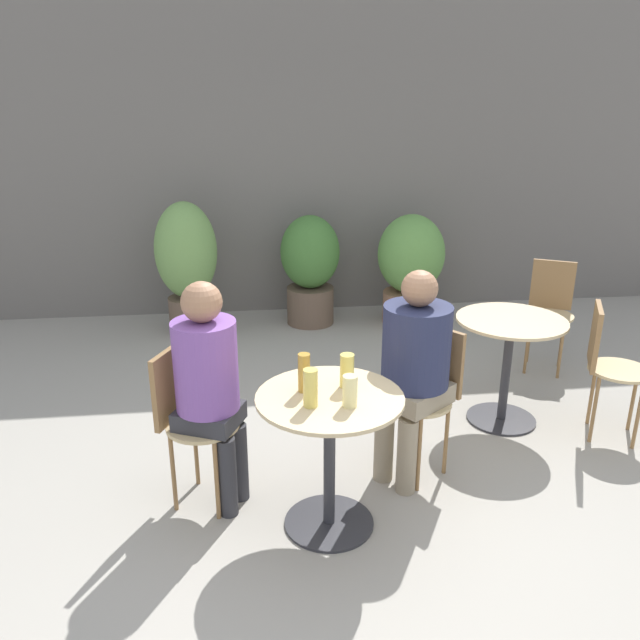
# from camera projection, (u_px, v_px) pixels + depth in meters

# --- Properties ---
(ground_plane) EXTENTS (20.00, 20.00, 0.00)m
(ground_plane) POSITION_uv_depth(u_px,v_px,m) (359.00, 534.00, 3.18)
(ground_plane) COLOR #9E998E
(storefront_wall) EXTENTS (10.00, 0.06, 3.00)m
(storefront_wall) POSITION_uv_depth(u_px,v_px,m) (296.00, 163.00, 6.12)
(storefront_wall) COLOR slate
(storefront_wall) RESTS_ON ground_plane
(cafe_table_near) EXTENTS (0.73, 0.73, 0.74)m
(cafe_table_near) POSITION_uv_depth(u_px,v_px,m) (330.00, 434.00, 3.08)
(cafe_table_near) COLOR #2D2D33
(cafe_table_near) RESTS_ON ground_plane
(cafe_table_far) EXTENTS (0.72, 0.72, 0.74)m
(cafe_table_far) POSITION_uv_depth(u_px,v_px,m) (508.00, 349.00, 4.14)
(cafe_table_far) COLOR #2D2D33
(cafe_table_far) RESTS_ON ground_plane
(bistro_chair_0) EXTENTS (0.44, 0.44, 0.88)m
(bistro_chair_0) POSITION_uv_depth(u_px,v_px,m) (428.00, 386.00, 3.58)
(bistro_chair_0) COLOR tan
(bistro_chair_0) RESTS_ON ground_plane
(bistro_chair_1) EXTENTS (0.43, 0.42, 0.88)m
(bistro_chair_1) POSITION_uv_depth(u_px,v_px,m) (187.00, 411.00, 3.30)
(bistro_chair_1) COLOR tan
(bistro_chair_1) RESTS_ON ground_plane
(bistro_chair_2) EXTENTS (0.43, 0.44, 0.88)m
(bistro_chair_2) POSITION_uv_depth(u_px,v_px,m) (550.00, 304.00, 5.01)
(bistro_chair_2) COLOR tan
(bistro_chair_2) RESTS_ON ground_plane
(bistro_chair_3) EXTENTS (0.44, 0.43, 0.88)m
(bistro_chair_3) POSITION_uv_depth(u_px,v_px,m) (607.00, 358.00, 3.96)
(bistro_chair_3) COLOR tan
(bistro_chair_3) RESTS_ON ground_plane
(seated_person_0) EXTENTS (0.48, 0.47, 1.25)m
(seated_person_0) POSITION_uv_depth(u_px,v_px,m) (414.00, 361.00, 3.43)
(seated_person_0) COLOR gray
(seated_person_0) RESTS_ON ground_plane
(seated_person_1) EXTENTS (0.40, 0.38, 1.26)m
(seated_person_1) POSITION_uv_depth(u_px,v_px,m) (209.00, 377.00, 3.19)
(seated_person_1) COLOR #2D2D33
(seated_person_1) RESTS_ON ground_plane
(beer_glass_0) EXTENTS (0.07, 0.07, 0.19)m
(beer_glass_0) POSITION_uv_depth(u_px,v_px,m) (310.00, 388.00, 2.89)
(beer_glass_0) COLOR #DBC65B
(beer_glass_0) RESTS_ON cafe_table_near
(beer_glass_1) EXTENTS (0.07, 0.07, 0.15)m
(beer_glass_1) POSITION_uv_depth(u_px,v_px,m) (350.00, 391.00, 2.89)
(beer_glass_1) COLOR beige
(beer_glass_1) RESTS_ON cafe_table_near
(beer_glass_2) EXTENTS (0.07, 0.07, 0.17)m
(beer_glass_2) POSITION_uv_depth(u_px,v_px,m) (347.00, 371.00, 3.08)
(beer_glass_2) COLOR #DBC65B
(beer_glass_2) RESTS_ON cafe_table_near
(beer_glass_3) EXTENTS (0.06, 0.06, 0.20)m
(beer_glass_3) POSITION_uv_depth(u_px,v_px,m) (304.00, 373.00, 3.03)
(beer_glass_3) COLOR #B28433
(beer_glass_3) RESTS_ON cafe_table_near
(potted_plant_0) EXTENTS (0.56, 0.56, 1.24)m
(potted_plant_0) POSITION_uv_depth(u_px,v_px,m) (187.00, 261.00, 5.70)
(potted_plant_0) COLOR brown
(potted_plant_0) RESTS_ON ground_plane
(potted_plant_1) EXTENTS (0.57, 0.57, 1.07)m
(potted_plant_1) POSITION_uv_depth(u_px,v_px,m) (310.00, 266.00, 6.00)
(potted_plant_1) COLOR brown
(potted_plant_1) RESTS_ON ground_plane
(potted_plant_2) EXTENTS (0.64, 0.64, 1.07)m
(potted_plant_2) POSITION_uv_depth(u_px,v_px,m) (411.00, 265.00, 6.00)
(potted_plant_2) COLOR #93664C
(potted_plant_2) RESTS_ON ground_plane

